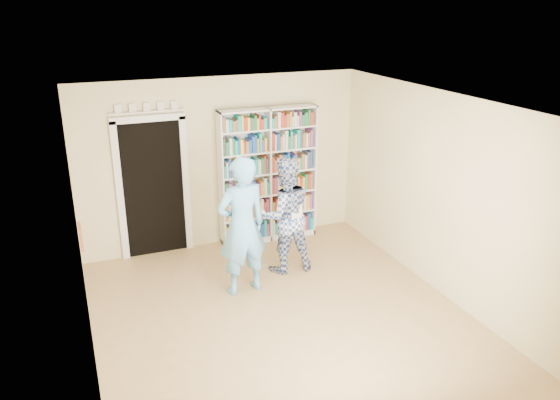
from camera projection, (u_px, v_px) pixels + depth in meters
name	position (u px, v px, depth m)	size (l,w,h in m)	color
floor	(282.00, 317.00, 6.89)	(5.00, 5.00, 0.00)	#A67C50
ceiling	(282.00, 104.00, 5.96)	(5.00, 5.00, 0.00)	white
wall_back	(222.00, 163.00, 8.60)	(4.50, 4.50, 0.00)	beige
wall_left	(80.00, 249.00, 5.63)	(5.00, 5.00, 0.00)	beige
wall_right	(439.00, 194.00, 7.21)	(5.00, 5.00, 0.00)	beige
bookshelf	(268.00, 175.00, 8.80)	(1.60, 0.30, 2.20)	white
doorway	(153.00, 182.00, 8.25)	(1.10, 0.08, 2.43)	black
wall_art	(81.00, 237.00, 5.80)	(0.03, 0.25, 0.25)	brown
man_blue	(242.00, 227.00, 7.19)	(0.70, 0.46, 1.91)	#69B4EA
man_plaid	(285.00, 215.00, 7.84)	(0.83, 0.65, 1.71)	navy
paper_sheet	(297.00, 215.00, 7.64)	(0.20, 0.01, 0.28)	white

